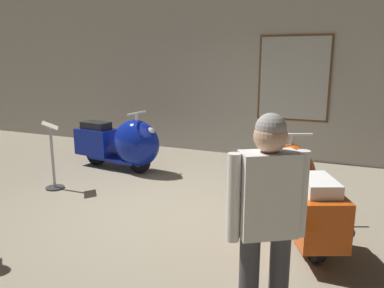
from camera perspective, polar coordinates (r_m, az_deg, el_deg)
ground_plane at (r=5.07m, az=-4.41°, el=-10.23°), size 60.00×60.00×0.00m
showroom_back_wall at (r=7.95m, az=7.49°, el=12.05°), size 18.00×0.24×3.80m
scooter_0 at (r=6.89m, az=-10.20°, el=0.08°), size 1.81×0.72×1.08m
scooter_1 at (r=4.59m, az=15.43°, el=-6.50°), size 1.19×1.84×1.09m
visitor_1 at (r=2.62m, az=11.13°, el=-10.49°), size 0.48×0.39×1.64m
info_stanchion at (r=6.20m, az=-20.11°, el=-2.46°), size 0.38×0.39×1.05m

